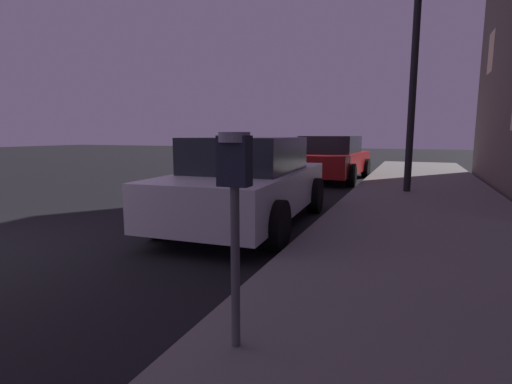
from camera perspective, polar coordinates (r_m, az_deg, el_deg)
sidewalk at (r=2.66m, az=26.64°, el=-24.20°), size 3.20×36.00×0.15m
parking_meter at (r=2.28m, az=-3.21°, el=0.76°), size 0.19×0.19×1.34m
car_white at (r=6.29m, az=-1.15°, el=1.54°), size 2.12×4.25×1.43m
car_red at (r=12.66m, az=11.09°, el=4.92°), size 2.20×4.18×1.43m
street_lamp at (r=9.91m, az=22.82°, el=21.69°), size 0.44×0.44×5.58m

